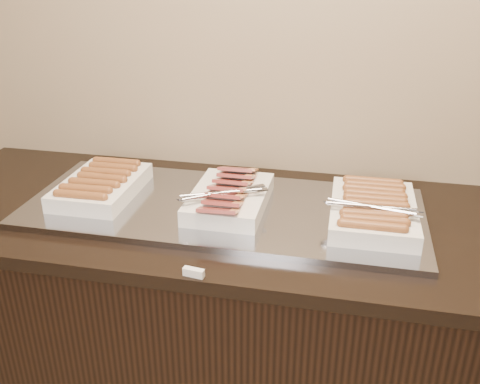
# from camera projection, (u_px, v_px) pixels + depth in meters

# --- Properties ---
(counter) EXTENTS (2.06, 0.76, 0.90)m
(counter) POSITION_uv_depth(u_px,v_px,m) (233.00, 329.00, 1.82)
(counter) COLOR black
(counter) RESTS_ON ground
(warming_tray) EXTENTS (1.20, 0.50, 0.02)m
(warming_tray) POSITION_uv_depth(u_px,v_px,m) (223.00, 208.00, 1.63)
(warming_tray) COLOR #91949E
(warming_tray) RESTS_ON counter
(dish_left) EXTENTS (0.22, 0.33, 0.07)m
(dish_left) POSITION_uv_depth(u_px,v_px,m) (101.00, 185.00, 1.69)
(dish_left) COLOR silver
(dish_left) RESTS_ON warming_tray
(dish_center) EXTENTS (0.26, 0.35, 0.09)m
(dish_center) POSITION_uv_depth(u_px,v_px,m) (229.00, 197.00, 1.61)
(dish_center) COLOR silver
(dish_center) RESTS_ON warming_tray
(dish_right) EXTENTS (0.27, 0.36, 0.08)m
(dish_right) POSITION_uv_depth(u_px,v_px,m) (373.00, 210.00, 1.53)
(dish_right) COLOR silver
(dish_right) RESTS_ON warming_tray
(label_holder) EXTENTS (0.05, 0.02, 0.02)m
(label_holder) POSITION_uv_depth(u_px,v_px,m) (194.00, 272.00, 1.31)
(label_holder) COLOR silver
(label_holder) RESTS_ON counter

